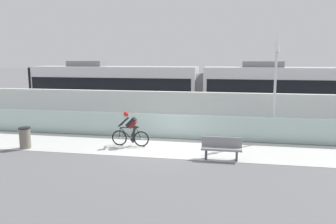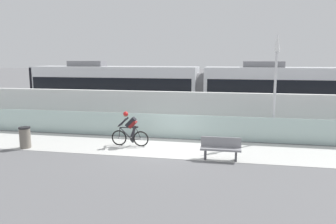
{
  "view_description": "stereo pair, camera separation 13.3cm",
  "coord_description": "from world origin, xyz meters",
  "px_view_note": "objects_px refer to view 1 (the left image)",
  "views": [
    {
      "loc": [
        3.05,
        -14.22,
        4.04
      ],
      "look_at": [
        -0.06,
        2.35,
        1.25
      ],
      "focal_mm": 35.34,
      "sensor_mm": 36.0,
      "label": 1
    },
    {
      "loc": [
        3.18,
        -14.19,
        4.04
      ],
      "look_at": [
        -0.06,
        2.35,
        1.25
      ],
      "focal_mm": 35.34,
      "sensor_mm": 36.0,
      "label": 2
    }
  ],
  "objects_px": {
    "cyclist_on_bike": "(130,129)",
    "lamp_post_antenna": "(276,73)",
    "tram": "(200,91)",
    "bench": "(222,148)",
    "trash_bin": "(25,138)"
  },
  "relations": [
    {
      "from": "tram",
      "to": "cyclist_on_bike",
      "type": "xyz_separation_m",
      "value": [
        -2.58,
        -6.85,
        -1.11
      ]
    },
    {
      "from": "lamp_post_antenna",
      "to": "bench",
      "type": "distance_m",
      "value": 5.03
    },
    {
      "from": "cyclist_on_bike",
      "to": "lamp_post_antenna",
      "type": "relative_size",
      "value": 0.34
    },
    {
      "from": "tram",
      "to": "cyclist_on_bike",
      "type": "height_order",
      "value": "tram"
    },
    {
      "from": "lamp_post_antenna",
      "to": "cyclist_on_bike",
      "type": "bearing_deg",
      "value": -161.81
    },
    {
      "from": "tram",
      "to": "trash_bin",
      "type": "bearing_deg",
      "value": -131.27
    },
    {
      "from": "bench",
      "to": "lamp_post_antenna",
      "type": "bearing_deg",
      "value": 55.44
    },
    {
      "from": "tram",
      "to": "cyclist_on_bike",
      "type": "relative_size",
      "value": 12.75
    },
    {
      "from": "cyclist_on_bike",
      "to": "bench",
      "type": "distance_m",
      "value": 4.38
    },
    {
      "from": "cyclist_on_bike",
      "to": "trash_bin",
      "type": "xyz_separation_m",
      "value": [
        -4.53,
        -1.25,
        -0.3
      ]
    },
    {
      "from": "cyclist_on_bike",
      "to": "tram",
      "type": "bearing_deg",
      "value": 69.37
    },
    {
      "from": "tram",
      "to": "lamp_post_antenna",
      "type": "height_order",
      "value": "lamp_post_antenna"
    },
    {
      "from": "cyclist_on_bike",
      "to": "lamp_post_antenna",
      "type": "height_order",
      "value": "lamp_post_antenna"
    },
    {
      "from": "cyclist_on_bike",
      "to": "bench",
      "type": "height_order",
      "value": "cyclist_on_bike"
    },
    {
      "from": "lamp_post_antenna",
      "to": "trash_bin",
      "type": "distance_m",
      "value": 11.92
    }
  ]
}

